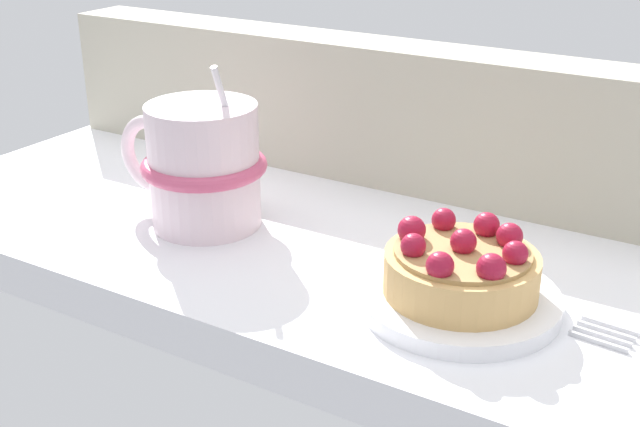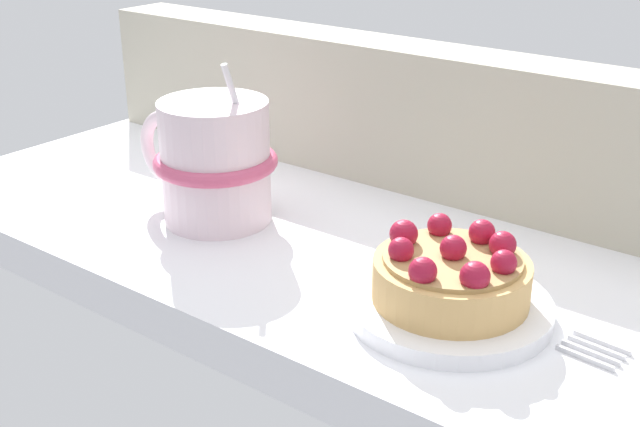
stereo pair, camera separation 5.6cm
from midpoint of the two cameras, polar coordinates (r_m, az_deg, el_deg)
ground_plane at (r=60.24cm, az=7.79°, el=-4.03°), size 82.02×30.93×3.29cm
window_rail_back at (r=67.88cm, az=13.50°, el=5.66°), size 80.38×5.86×11.94cm
dessert_plate at (r=51.76cm, az=12.08°, el=-6.50°), size 12.68×12.68×1.07cm
raspberry_tart at (r=50.69cm, az=12.29°, el=-4.26°), size 9.60×9.60×4.41cm
coffee_mug at (r=62.72cm, az=-4.94°, el=3.62°), size 13.06×9.54×12.59cm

